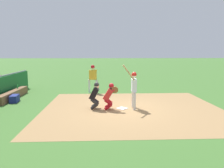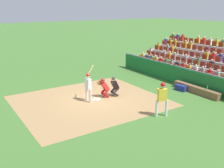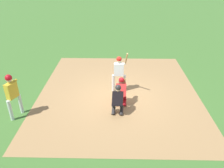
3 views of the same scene
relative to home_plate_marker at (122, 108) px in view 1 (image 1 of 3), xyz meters
name	(u,v)px [view 1 (image 1 of 3)]	position (x,y,z in m)	size (l,w,h in m)	color
ground_plane	(122,109)	(0.00, 0.00, -0.02)	(160.00, 160.00, 0.00)	#3F6D2D
infield_dirt_patch	(133,108)	(0.00, 0.50, -0.01)	(7.33, 8.36, 0.01)	#9F7A4D
home_plate_marker	(122,108)	(0.00, 0.00, 0.00)	(0.44, 0.44, 0.02)	white
batter_at_plate	(134,86)	(0.01, 0.54, 1.06)	(0.70, 0.69, 2.10)	silver
catcher_crouching	(109,95)	(0.12, -0.60, 0.69)	(0.49, 0.71, 1.25)	#AE1118
home_plate_umpire	(95,94)	(-0.03, -1.27, 0.68)	(0.49, 0.50, 1.28)	#292727
dugout_bench	(13,95)	(-2.44, -6.10, 0.20)	(3.53, 0.40, 0.44)	brown
water_bottle_on_bench	(18,86)	(-3.24, -6.14, 0.55)	(0.07, 0.07, 0.25)	green
equipment_duffel_bag	(15,99)	(-1.55, -5.65, 0.17)	(0.76, 0.36, 0.37)	navy
on_deck_batter	(93,76)	(-4.00, -1.58, 1.11)	(0.38, 0.66, 1.83)	silver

